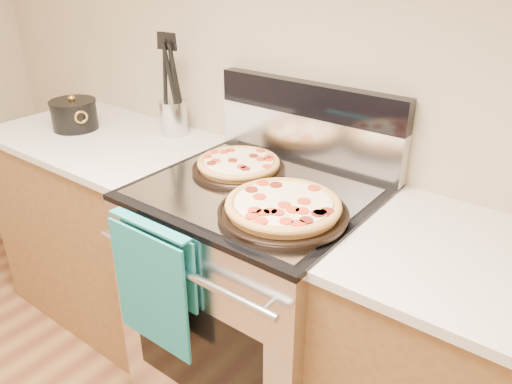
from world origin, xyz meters
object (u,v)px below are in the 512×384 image
Objects in this scene: pepperoni_pizza_front at (283,208)px; utensil_crock at (174,118)px; range_body at (257,301)px; saucepan at (74,116)px; pepperoni_pizza_back at (239,165)px.

utensil_crock is at bearing 156.90° from pepperoni_pizza_front.
saucepan is (-1.04, 0.02, 0.52)m from range_body.
utensil_crock is at bearing 159.36° from range_body.
range_body is 0.87m from utensil_crock.
utensil_crock reaches higher than saucepan.
range_body is 1.17m from saucepan.
pepperoni_pizza_back is 0.36m from pepperoni_pizza_front.
pepperoni_pizza_front is 1.23m from saucepan.
range_body is at bearing -27.23° from pepperoni_pizza_back.
pepperoni_pizza_front reaches higher than range_body.
range_body is 2.73× the size of pepperoni_pizza_back.
saucepan is at bearing -151.32° from utensil_crock.
pepperoni_pizza_front is at bearing -31.09° from range_body.
saucepan reaches higher than range_body.
pepperoni_pizza_front is (0.32, -0.18, 0.00)m from pepperoni_pizza_back.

